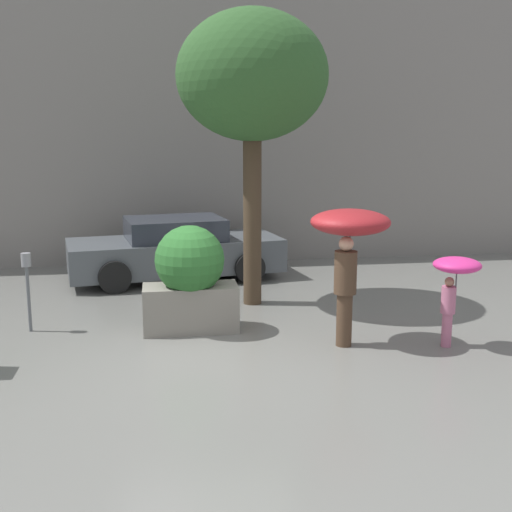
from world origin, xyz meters
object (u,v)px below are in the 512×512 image
at_px(planter_box, 190,277).
at_px(parked_car_near, 175,250).
at_px(street_tree, 252,79).
at_px(person_adult, 349,235).
at_px(parking_meter, 27,275).
at_px(person_child, 455,276).

height_order(planter_box, parked_car_near, planter_box).
bearing_deg(planter_box, parked_car_near, 91.97).
bearing_deg(planter_box, street_tree, 50.82).
relative_size(planter_box, person_adult, 0.84).
bearing_deg(parked_car_near, parking_meter, 135.57).
relative_size(person_child, parking_meter, 1.07).
bearing_deg(street_tree, parked_car_near, 120.66).
bearing_deg(planter_box, person_child, -20.44).
xyz_separation_m(parked_car_near, street_tree, (1.26, -2.13, 3.21)).
height_order(person_adult, street_tree, street_tree).
bearing_deg(person_adult, person_child, -68.70).
relative_size(person_child, street_tree, 0.26).
bearing_deg(parking_meter, street_tree, 17.09).
xyz_separation_m(person_adult, parking_meter, (-4.52, 1.24, -0.69)).
bearing_deg(person_child, planter_box, -158.09).
xyz_separation_m(street_tree, parking_meter, (-3.52, -1.08, -2.93)).
height_order(street_tree, parking_meter, street_tree).
xyz_separation_m(person_child, street_tree, (-2.39, 2.71, 2.77)).
xyz_separation_m(planter_box, person_child, (3.53, -1.31, 0.20)).
relative_size(person_adult, street_tree, 0.39).
height_order(planter_box, street_tree, street_tree).
relative_size(person_adult, parked_car_near, 0.43).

